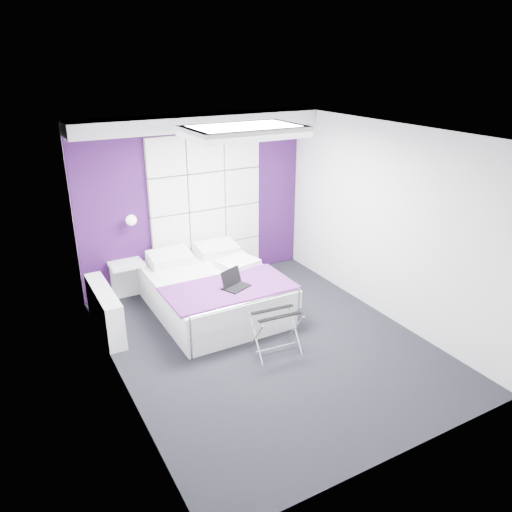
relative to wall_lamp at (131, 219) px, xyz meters
The scene contains 15 objects.
floor 2.61m from the wall_lamp, 62.99° to the right, with size 4.40×4.40×0.00m, color black.
ceiling 2.69m from the wall_lamp, 62.99° to the right, with size 4.40×4.40×0.00m, color white.
wall_back 1.06m from the wall_lamp, ahead, with size 3.60×3.60×0.00m, color white.
wall_left 2.19m from the wall_lamp, 110.01° to the right, with size 4.40×4.40×0.00m, color white.
wall_right 3.52m from the wall_lamp, 35.86° to the right, with size 4.40×4.40×0.00m, color white.
accent_wall 1.06m from the wall_lamp, ahead, with size 3.58×0.02×2.58m, color #361047.
soffit 1.66m from the wall_lamp, ahead, with size 3.58×0.50×0.20m, color white.
headboard 1.20m from the wall_lamp, ahead, with size 1.80×0.08×2.30m, color white, non-canonical shape.
skylight 2.24m from the wall_lamp, 54.28° to the right, with size 1.36×0.86×0.12m, color white, non-canonical shape.
wall_lamp is the anchor object (origin of this frame).
radiator 1.35m from the wall_lamp, 130.10° to the right, with size 0.22×1.20×0.60m, color white.
bed 1.55m from the wall_lamp, 48.16° to the right, with size 1.67×2.01×0.71m.
nightstand 0.66m from the wall_lamp, 163.75° to the right, with size 0.47×0.37×0.05m, color white.
luggage_rack 2.67m from the wall_lamp, 65.43° to the right, with size 0.55×0.40×0.54m.
laptop 1.80m from the wall_lamp, 57.87° to the right, with size 0.34×0.24×0.24m.
Camera 1 is at (-2.75, -4.65, 3.36)m, focal length 35.00 mm.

